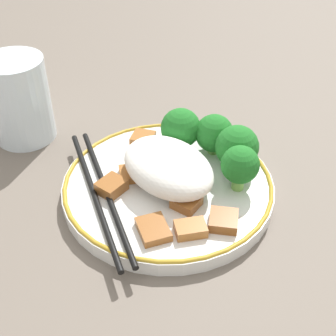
# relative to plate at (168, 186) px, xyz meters

# --- Properties ---
(ground_plane) EXTENTS (3.00, 3.00, 0.00)m
(ground_plane) POSITION_rel_plate_xyz_m (0.00, 0.00, -0.01)
(ground_plane) COLOR #665B51
(plate) EXTENTS (0.23, 0.23, 0.02)m
(plate) POSITION_rel_plate_xyz_m (0.00, 0.00, 0.00)
(plate) COLOR white
(plate) RESTS_ON ground_plane
(rice_mound) EXTENTS (0.11, 0.08, 0.04)m
(rice_mound) POSITION_rel_plate_xyz_m (-0.00, -0.00, 0.03)
(rice_mound) COLOR white
(rice_mound) RESTS_ON plate
(broccoli_back_left) EXTENTS (0.04, 0.04, 0.05)m
(broccoli_back_left) POSITION_rel_plate_xyz_m (0.06, 0.05, 0.04)
(broccoli_back_left) COLOR #72AD4C
(broccoli_back_left) RESTS_ON plate
(broccoli_back_center) EXTENTS (0.05, 0.05, 0.05)m
(broccoli_back_center) POSITION_rel_plate_xyz_m (0.03, 0.07, 0.04)
(broccoli_back_center) COLOR #72AD4C
(broccoli_back_center) RESTS_ON plate
(broccoli_back_right) EXTENTS (0.04, 0.04, 0.05)m
(broccoli_back_right) POSITION_rel_plate_xyz_m (-0.01, 0.08, 0.03)
(broccoli_back_right) COLOR #72AD4C
(broccoli_back_right) RESTS_ON plate
(broccoli_mid_left) EXTENTS (0.05, 0.05, 0.05)m
(broccoli_mid_left) POSITION_rel_plate_xyz_m (-0.04, 0.05, 0.03)
(broccoli_mid_left) COLOR #72AD4C
(broccoli_mid_left) RESTS_ON plate
(meat_near_front) EXTENTS (0.04, 0.04, 0.01)m
(meat_near_front) POSITION_rel_plate_xyz_m (-0.03, -0.02, 0.01)
(meat_near_front) COLOR #995B28
(meat_near_front) RESTS_ON plate
(meat_near_left) EXTENTS (0.03, 0.03, 0.01)m
(meat_near_left) POSITION_rel_plate_xyz_m (0.04, -0.01, 0.01)
(meat_near_left) COLOR brown
(meat_near_left) RESTS_ON plate
(meat_near_right) EXTENTS (0.04, 0.04, 0.01)m
(meat_near_right) POSITION_rel_plate_xyz_m (0.05, -0.06, 0.01)
(meat_near_right) COLOR brown
(meat_near_right) RESTS_ON plate
(meat_near_back) EXTENTS (0.03, 0.04, 0.01)m
(meat_near_back) POSITION_rel_plate_xyz_m (0.07, -0.03, 0.01)
(meat_near_back) COLOR #995B28
(meat_near_back) RESTS_ON plate
(meat_on_rice_edge) EXTENTS (0.04, 0.04, 0.01)m
(meat_on_rice_edge) POSITION_rel_plate_xyz_m (-0.08, 0.03, 0.01)
(meat_on_rice_edge) COLOR #995B28
(meat_on_rice_edge) RESTS_ON plate
(meat_mid_left) EXTENTS (0.04, 0.04, 0.01)m
(meat_mid_left) POSITION_rel_plate_xyz_m (0.08, 0.00, 0.01)
(meat_mid_left) COLOR brown
(meat_mid_left) RESTS_ON plate
(meat_mid_right) EXTENTS (0.03, 0.03, 0.01)m
(meat_mid_right) POSITION_rel_plate_xyz_m (-0.03, -0.06, 0.01)
(meat_mid_right) COLOR brown
(meat_mid_right) RESTS_ON plate
(chopsticks) EXTENTS (0.21, 0.10, 0.01)m
(chopsticks) POSITION_rel_plate_xyz_m (-0.03, -0.07, 0.01)
(chopsticks) COLOR black
(chopsticks) RESTS_ON plate
(drinking_glass) EXTENTS (0.08, 0.08, 0.11)m
(drinking_glass) POSITION_rel_plate_xyz_m (-0.20, -0.07, 0.04)
(drinking_glass) COLOR silver
(drinking_glass) RESTS_ON ground_plane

